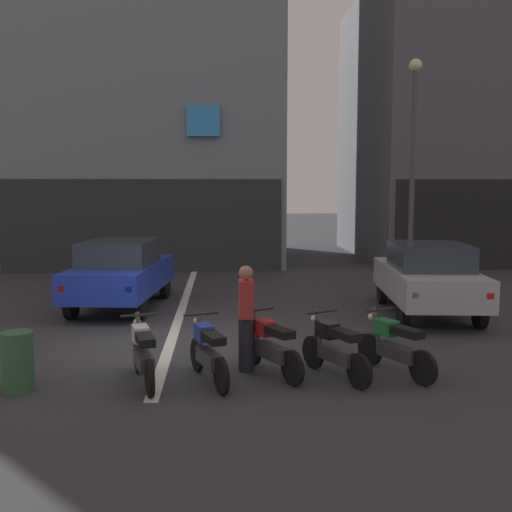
% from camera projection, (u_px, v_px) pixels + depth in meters
% --- Properties ---
extents(ground_plane, '(120.00, 120.00, 0.00)m').
position_uv_depth(ground_plane, '(170.00, 344.00, 10.79)').
color(ground_plane, '#333338').
extents(lane_centre_line, '(0.20, 18.00, 0.01)m').
position_uv_depth(lane_centre_line, '(188.00, 289.00, 16.74)').
color(lane_centre_line, silver).
rests_on(lane_centre_line, ground).
extents(building_mid_block, '(10.01, 9.30, 17.00)m').
position_uv_depth(building_mid_block, '(153.00, 51.00, 23.90)').
color(building_mid_block, gray).
rests_on(building_mid_block, ground).
extents(building_far_right, '(10.97, 9.50, 11.07)m').
position_uv_depth(building_far_right, '(487.00, 127.00, 25.06)').
color(building_far_right, '#56565B').
rests_on(building_far_right, ground).
extents(car_blue_crossing_near, '(2.18, 4.26, 1.64)m').
position_uv_depth(car_blue_crossing_near, '(121.00, 272.00, 14.00)').
color(car_blue_crossing_near, black).
rests_on(car_blue_crossing_near, ground).
extents(car_silver_parked_kerbside, '(2.17, 4.26, 1.64)m').
position_uv_depth(car_silver_parked_kerbside, '(427.00, 276.00, 13.24)').
color(car_silver_parked_kerbside, black).
rests_on(car_silver_parked_kerbside, ground).
extents(street_lamp, '(0.36, 0.36, 6.49)m').
position_uv_depth(street_lamp, '(413.00, 150.00, 16.70)').
color(street_lamp, '#47474C').
rests_on(street_lamp, ground).
extents(motorcycle_white_row_leftmost, '(0.63, 1.63, 0.98)m').
position_uv_depth(motorcycle_white_row_leftmost, '(143.00, 353.00, 8.55)').
color(motorcycle_white_row_leftmost, black).
rests_on(motorcycle_white_row_leftmost, ground).
extents(motorcycle_blue_row_left_mid, '(0.69, 1.60, 0.98)m').
position_uv_depth(motorcycle_blue_row_left_mid, '(208.00, 351.00, 8.64)').
color(motorcycle_blue_row_left_mid, black).
rests_on(motorcycle_blue_row_left_mid, ground).
extents(motorcycle_red_row_centre, '(0.85, 1.51, 0.98)m').
position_uv_depth(motorcycle_red_row_centre, '(270.00, 345.00, 8.97)').
color(motorcycle_red_row_centre, black).
rests_on(motorcycle_red_row_centre, ground).
extents(motorcycle_black_row_right_mid, '(0.80, 1.54, 0.98)m').
position_uv_depth(motorcycle_black_row_right_mid, '(334.00, 348.00, 8.82)').
color(motorcycle_black_row_right_mid, black).
rests_on(motorcycle_black_row_right_mid, ground).
extents(motorcycle_green_row_rightmost, '(0.82, 1.52, 0.98)m').
position_uv_depth(motorcycle_green_row_rightmost, '(394.00, 345.00, 8.97)').
color(motorcycle_green_row_rightmost, black).
rests_on(motorcycle_green_row_rightmost, ground).
extents(person_by_motorcycles, '(0.24, 0.36, 1.67)m').
position_uv_depth(person_by_motorcycles, '(246.00, 318.00, 9.09)').
color(person_by_motorcycles, '#23232D').
rests_on(person_by_motorcycles, ground).
extents(trash_bin, '(0.44, 0.44, 0.85)m').
position_uv_depth(trash_bin, '(18.00, 362.00, 8.23)').
color(trash_bin, '#2D5938').
rests_on(trash_bin, ground).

